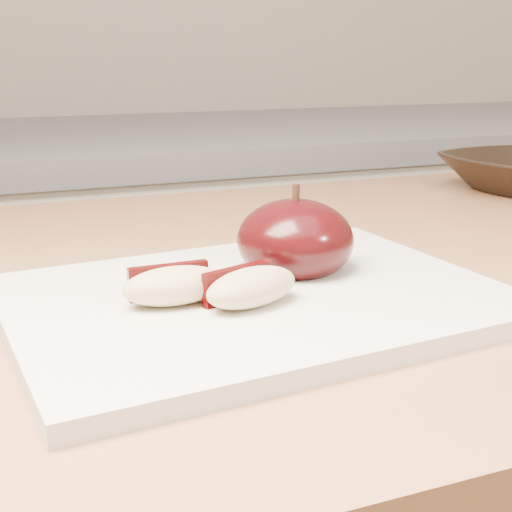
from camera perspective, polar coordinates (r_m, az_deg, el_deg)
name	(u,v)px	position (r m, az deg, el deg)	size (l,w,h in m)	color
back_cabinet	(130,380)	(1.39, -10.04, -9.77)	(2.40, 0.62, 0.94)	silver
cutting_board	(256,300)	(0.49, 0.00, -3.56)	(0.33, 0.24, 0.01)	beige
apple_half	(295,240)	(0.53, 3.16, 1.27)	(0.09, 0.09, 0.07)	black
apple_wedge_a	(174,285)	(0.46, -6.59, -2.33)	(0.07, 0.03, 0.02)	tan
apple_wedge_b	(250,287)	(0.46, -0.47, -2.47)	(0.08, 0.05, 0.02)	tan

